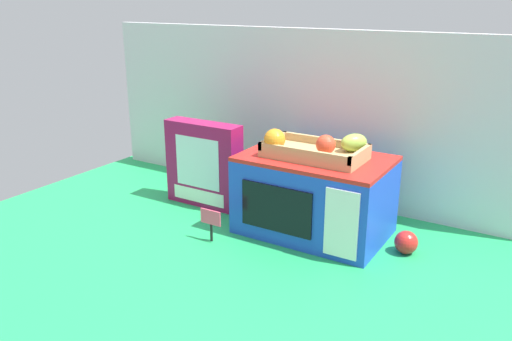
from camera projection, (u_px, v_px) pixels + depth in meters
name	position (u px, v px, depth m)	size (l,w,h in m)	color
ground_plane	(257.00, 216.00, 1.72)	(1.70, 1.70, 0.00)	#219E54
display_back_panel	(296.00, 114.00, 1.84)	(1.61, 0.03, 0.59)	silver
toy_microwave	(314.00, 195.00, 1.57)	(0.44, 0.29, 0.24)	blue
food_groups_crate	(315.00, 149.00, 1.51)	(0.29, 0.19, 0.08)	tan
cookie_set_box	(204.00, 164.00, 1.78)	(0.28, 0.08, 0.29)	#99144C
price_sign	(211.00, 221.00, 1.53)	(0.07, 0.01, 0.10)	black
loose_toy_apple	(406.00, 243.00, 1.46)	(0.07, 0.07, 0.07)	red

